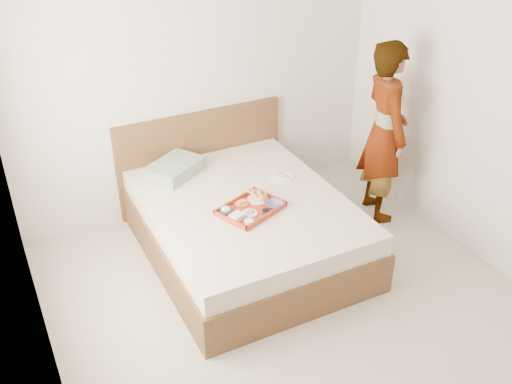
{
  "coord_description": "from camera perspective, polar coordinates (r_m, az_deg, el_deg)",
  "views": [
    {
      "loc": [
        -1.81,
        -2.73,
        3.08
      ],
      "look_at": [
        0.03,
        0.9,
        0.65
      ],
      "focal_mm": 41.03,
      "sensor_mm": 36.0,
      "label": 1
    }
  ],
  "objects": [
    {
      "name": "ground",
      "position": [
        4.49,
        5.02,
        -12.54
      ],
      "size": [
        3.5,
        4.0,
        0.01
      ],
      "primitive_type": "cube",
      "color": "beige",
      "rests_on": "ground"
    },
    {
      "name": "wall_back",
      "position": [
        5.36,
        -5.7,
        11.34
      ],
      "size": [
        3.5,
        0.01,
        2.6
      ],
      "primitive_type": "cube",
      "color": "silver",
      "rests_on": "ground"
    },
    {
      "name": "wall_left",
      "position": [
        3.25,
        -21.28,
        -4.68
      ],
      "size": [
        0.01,
        4.0,
        2.6
      ],
      "primitive_type": "cube",
      "color": "silver",
      "rests_on": "ground"
    },
    {
      "name": "bed",
      "position": [
        5.0,
        -1.03,
        -3.4
      ],
      "size": [
        1.65,
        2.0,
        0.53
      ],
      "primitive_type": "cube",
      "color": "brown",
      "rests_on": "ground"
    },
    {
      "name": "headboard",
      "position": [
        5.66,
        -5.38,
        3.31
      ],
      "size": [
        1.65,
        0.06,
        0.95
      ],
      "primitive_type": "cube",
      "color": "brown",
      "rests_on": "ground"
    },
    {
      "name": "pillow",
      "position": [
        5.26,
        -7.91,
        2.29
      ],
      "size": [
        0.59,
        0.54,
        0.12
      ],
      "primitive_type": "cube",
      "rotation": [
        0.0,
        0.0,
        0.56
      ],
      "color": "#81A786",
      "rests_on": "bed"
    },
    {
      "name": "tray",
      "position": [
        4.71,
        -0.53,
        -1.61
      ],
      "size": [
        0.6,
        0.52,
        0.05
      ],
      "primitive_type": "cube",
      "rotation": [
        0.0,
        0.0,
        0.38
      ],
      "color": "#B13820",
      "rests_on": "bed"
    },
    {
      "name": "prawn_plate",
      "position": [
        4.83,
        0.16,
        -0.7
      ],
      "size": [
        0.22,
        0.22,
        0.01
      ],
      "primitive_type": "cylinder",
      "rotation": [
        0.0,
        0.0,
        0.38
      ],
      "color": "white",
      "rests_on": "tray"
    },
    {
      "name": "navy_bowl_big",
      "position": [
        4.74,
        1.76,
        -1.24
      ],
      "size": [
        0.18,
        0.18,
        0.03
      ],
      "primitive_type": "imported",
      "rotation": [
        0.0,
        0.0,
        0.38
      ],
      "color": "navy",
      "rests_on": "tray"
    },
    {
      "name": "sauce_dish",
      "position": [
        4.66,
        1.0,
        -1.93
      ],
      "size": [
        0.09,
        0.09,
        0.03
      ],
      "primitive_type": "cylinder",
      "rotation": [
        0.0,
        0.0,
        0.38
      ],
      "color": "black",
      "rests_on": "tray"
    },
    {
      "name": "meat_plate",
      "position": [
        4.66,
        -0.61,
        -2.06
      ],
      "size": [
        0.16,
        0.16,
        0.01
      ],
      "primitive_type": "cylinder",
      "rotation": [
        0.0,
        0.0,
        0.38
      ],
      "color": "white",
      "rests_on": "tray"
    },
    {
      "name": "bread_plate",
      "position": [
        4.78,
        -1.4,
        -1.09
      ],
      "size": [
        0.16,
        0.16,
        0.01
      ],
      "primitive_type": "cylinder",
      "rotation": [
        0.0,
        0.0,
        0.38
      ],
      "color": "orange",
      "rests_on": "tray"
    },
    {
      "name": "salad_bowl",
      "position": [
        4.66,
        -2.94,
        -1.86
      ],
      "size": [
        0.14,
        0.14,
        0.03
      ],
      "primitive_type": "imported",
      "rotation": [
        0.0,
        0.0,
        0.38
      ],
      "color": "navy",
      "rests_on": "tray"
    },
    {
      "name": "plastic_tub",
      "position": [
        4.58,
        -1.88,
        -2.41
      ],
      "size": [
        0.13,
        0.12,
        0.05
      ],
      "primitive_type": "cube",
      "rotation": [
        0.0,
        0.0,
        0.38
      ],
      "color": "silver",
      "rests_on": "tray"
    },
    {
      "name": "cheese_round",
      "position": [
        4.54,
        -0.71,
        -2.92
      ],
      "size": [
        0.09,
        0.09,
        0.03
      ],
      "primitive_type": "cylinder",
      "rotation": [
        0.0,
        0.0,
        0.38
      ],
      "color": "white",
      "rests_on": "tray"
    },
    {
      "name": "dinner_plate",
      "position": [
        5.2,
        2.45,
        1.56
      ],
      "size": [
        0.31,
        0.31,
        0.01
      ],
      "primitive_type": "cylinder",
      "rotation": [
        0.0,
        0.0,
        0.4
      ],
      "color": "white",
      "rests_on": "bed"
    },
    {
      "name": "person",
      "position": [
        5.41,
        12.42,
        5.68
      ],
      "size": [
        0.54,
        0.69,
        1.69
      ],
      "primitive_type": "imported",
      "rotation": [
        0.0,
        0.0,
        1.33
      ],
      "color": "silver",
      "rests_on": "ground"
    }
  ]
}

